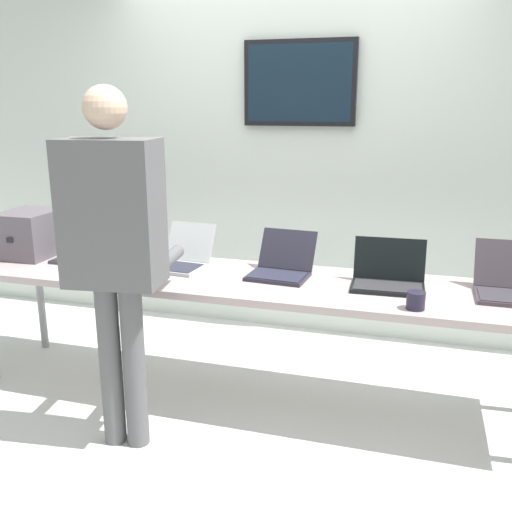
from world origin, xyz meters
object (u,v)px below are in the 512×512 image
at_px(person, 115,239).
at_px(coffee_mug, 416,300).
at_px(equipment_box, 30,233).
at_px(laptop_station_3, 388,276).
at_px(laptop_station_2, 281,266).
at_px(laptop_station_0, 89,250).
at_px(laptop_station_1, 182,257).
at_px(workbench, 244,285).

bearing_deg(person, coffee_mug, 15.19).
distance_m(equipment_box, laptop_station_3, 2.24).
xyz_separation_m(laptop_station_2, person, (-0.63, -0.73, 0.28)).
bearing_deg(laptop_station_0, coffee_mug, -10.02).
relative_size(person, coffee_mug, 19.97).
bearing_deg(laptop_station_2, equipment_box, -178.96).
distance_m(equipment_box, laptop_station_1, 1.04).
xyz_separation_m(equipment_box, person, (1.02, -0.70, 0.19)).
height_order(laptop_station_1, person, person).
xyz_separation_m(laptop_station_0, coffee_mug, (1.99, -0.35, -0.01)).
height_order(equipment_box, laptop_station_0, equipment_box).
bearing_deg(laptop_station_2, laptop_station_1, 179.52).
xyz_separation_m(laptop_station_0, laptop_station_3, (1.84, -0.04, 0.00)).
distance_m(laptop_station_0, laptop_station_1, 0.63).
xyz_separation_m(equipment_box, laptop_station_2, (1.65, 0.03, -0.09)).
height_order(laptop_station_2, person, person).
bearing_deg(equipment_box, laptop_station_2, 1.04).
bearing_deg(person, laptop_station_0, 130.52).
height_order(equipment_box, laptop_station_2, equipment_box).
bearing_deg(laptop_station_3, laptop_station_1, 177.70).
distance_m(equipment_box, coffee_mug, 2.41).
relative_size(laptop_station_0, person, 0.21).
bearing_deg(coffee_mug, laptop_station_3, 115.16).
relative_size(laptop_station_1, laptop_station_3, 1.01).
bearing_deg(equipment_box, laptop_station_3, -0.35).
distance_m(laptop_station_1, coffee_mug, 1.41).
bearing_deg(coffee_mug, workbench, 164.97).
height_order(workbench, laptop_station_1, laptop_station_1).
bearing_deg(laptop_station_0, workbench, -5.46).
xyz_separation_m(laptop_station_2, laptop_station_3, (0.60, -0.04, 0.00)).
bearing_deg(laptop_station_2, coffee_mug, -25.60).
xyz_separation_m(person, coffee_mug, (1.37, 0.37, -0.30)).
bearing_deg(equipment_box, laptop_station_0, 3.49).
xyz_separation_m(laptop_station_1, coffee_mug, (1.36, -0.36, -0.01)).
bearing_deg(laptop_station_1, coffee_mug, -14.89).
relative_size(workbench, laptop_station_1, 8.47).
bearing_deg(laptop_station_1, equipment_box, -178.06).
relative_size(laptop_station_1, person, 0.22).
relative_size(laptop_station_0, coffee_mug, 4.21).
distance_m(laptop_station_2, laptop_station_3, 0.60).
height_order(laptop_station_1, coffee_mug, laptop_station_1).
distance_m(workbench, laptop_station_3, 0.79).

